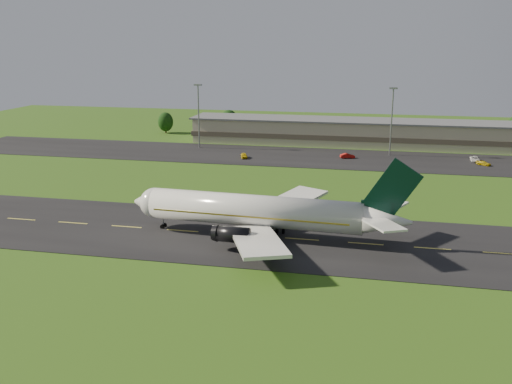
% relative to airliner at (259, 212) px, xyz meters
% --- Properties ---
extents(ground, '(360.00, 360.00, 0.00)m').
position_rel_airliner_xyz_m(ground, '(18.71, 0.04, -4.66)').
color(ground, '#254D13').
rests_on(ground, ground).
extents(taxiway, '(220.00, 30.00, 0.10)m').
position_rel_airliner_xyz_m(taxiway, '(18.71, 0.04, -4.61)').
color(taxiway, black).
rests_on(taxiway, ground).
extents(apron, '(260.00, 30.00, 0.10)m').
position_rel_airliner_xyz_m(apron, '(18.71, 72.04, -4.61)').
color(apron, black).
rests_on(apron, ground).
extents(airliner, '(51.30, 42.13, 15.57)m').
position_rel_airliner_xyz_m(airliner, '(0.00, 0.00, 0.00)').
color(airliner, white).
rests_on(airliner, ground).
extents(terminal, '(145.00, 16.00, 8.40)m').
position_rel_airliner_xyz_m(terminal, '(25.11, 96.23, -0.67)').
color(terminal, '#B6AA8B').
rests_on(terminal, ground).
extents(light_mast_west, '(2.40, 1.20, 20.35)m').
position_rel_airliner_xyz_m(light_mast_west, '(-36.29, 80.04, 8.08)').
color(light_mast_west, gray).
rests_on(light_mast_west, ground).
extents(light_mast_centre, '(2.40, 1.20, 20.35)m').
position_rel_airliner_xyz_m(light_mast_centre, '(23.71, 80.04, 8.08)').
color(light_mast_centre, gray).
rests_on(light_mast_centre, ground).
extents(service_vehicle_a, '(3.03, 4.67, 1.48)m').
position_rel_airliner_xyz_m(service_vehicle_a, '(-18.31, 66.55, -3.82)').
color(service_vehicle_a, gold).
rests_on(service_vehicle_a, apron).
extents(service_vehicle_b, '(4.57, 2.71, 1.42)m').
position_rel_airliner_xyz_m(service_vehicle_b, '(11.54, 72.67, -3.85)').
color(service_vehicle_b, '#A60F0B').
rests_on(service_vehicle_b, apron).
extents(service_vehicle_c, '(2.62, 5.22, 1.42)m').
position_rel_airliner_xyz_m(service_vehicle_c, '(47.48, 75.64, -3.85)').
color(service_vehicle_c, silver).
rests_on(service_vehicle_c, apron).
extents(service_vehicle_d, '(4.28, 3.58, 1.17)m').
position_rel_airliner_xyz_m(service_vehicle_d, '(49.10, 70.69, -3.98)').
color(service_vehicle_d, '#C1A40B').
rests_on(service_vehicle_d, apron).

